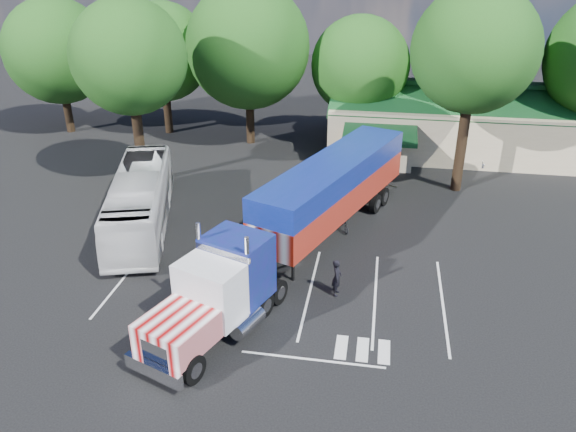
% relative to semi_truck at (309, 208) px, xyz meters
% --- Properties ---
extents(ground, '(120.00, 120.00, 0.00)m').
position_rel_semi_truck_xyz_m(ground, '(-2.56, 2.08, -2.67)').
color(ground, black).
rests_on(ground, ground).
extents(event_hall, '(24.20, 14.12, 5.55)m').
position_rel_semi_truck_xyz_m(event_hall, '(11.18, 19.89, -0.46)').
color(event_hall, beige).
rests_on(event_hall, ground).
extents(tree_row_a, '(9.00, 9.00, 11.68)m').
position_rel_semi_truck_xyz_m(tree_row_a, '(-24.56, 18.58, 4.49)').
color(tree_row_a, black).
rests_on(tree_row_a, ground).
extents(tree_row_b, '(8.40, 8.40, 11.35)m').
position_rel_semi_truck_xyz_m(tree_row_b, '(-15.56, 19.88, 4.46)').
color(tree_row_b, black).
rests_on(tree_row_b, ground).
extents(tree_row_c, '(10.00, 10.00, 13.05)m').
position_rel_semi_truck_xyz_m(tree_row_c, '(-7.56, 18.28, 5.37)').
color(tree_row_c, black).
rests_on(tree_row_c, ground).
extents(tree_row_d, '(8.00, 8.00, 10.60)m').
position_rel_semi_truck_xyz_m(tree_row_d, '(1.44, 19.58, 3.91)').
color(tree_row_d, black).
rests_on(tree_row_d, ground).
extents(tree_row_e, '(9.60, 9.60, 12.90)m').
position_rel_semi_truck_xyz_m(tree_row_e, '(10.44, 20.08, 5.41)').
color(tree_row_e, black).
rests_on(tree_row_e, ground).
extents(tree_near_left, '(7.60, 7.60, 12.65)m').
position_rel_semi_truck_xyz_m(tree_near_left, '(-13.06, 8.08, 6.14)').
color(tree_near_left, black).
rests_on(tree_near_left, ground).
extents(tree_near_right, '(8.00, 8.00, 13.50)m').
position_rel_semi_truck_xyz_m(tree_near_right, '(8.94, 10.58, 6.79)').
color(tree_near_right, black).
rests_on(tree_near_right, ground).
extents(semi_truck, '(10.66, 22.01, 4.72)m').
position_rel_semi_truck_xyz_m(semi_truck, '(0.00, 0.00, 0.00)').
color(semi_truck, black).
rests_on(semi_truck, ground).
extents(woman, '(0.48, 0.71, 1.90)m').
position_rel_semi_truck_xyz_m(woman, '(1.94, -3.92, -1.72)').
color(woman, black).
rests_on(woman, ground).
extents(bicycle, '(1.14, 1.80, 0.90)m').
position_rel_semi_truck_xyz_m(bicycle, '(1.75, 3.08, -2.22)').
color(bicycle, black).
rests_on(bicycle, ground).
extents(tour_bus, '(6.37, 12.71, 3.45)m').
position_rel_semi_truck_xyz_m(tour_bus, '(-10.32, 1.45, -0.94)').
color(tour_bus, silver).
rests_on(tour_bus, ground).
extents(silver_sedan, '(4.97, 3.12, 1.55)m').
position_rel_semi_truck_xyz_m(silver_sedan, '(9.44, 16.08, -1.90)').
color(silver_sedan, '#A3A6AB').
rests_on(silver_sedan, ground).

